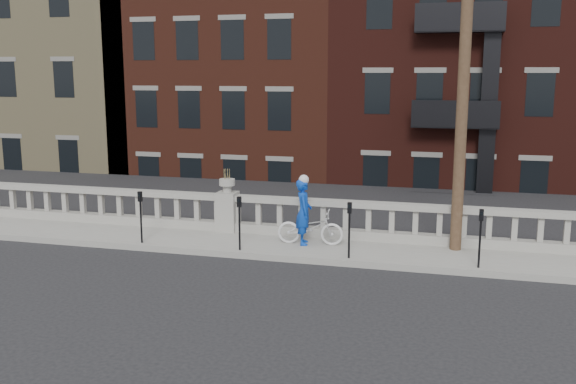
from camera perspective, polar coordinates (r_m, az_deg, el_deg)
name	(u,v)px	position (r m, az deg, el deg)	size (l,w,h in m)	color
ground	(167,279)	(14.68, -10.70, -7.59)	(120.00, 120.00, 0.00)	black
sidewalk	(216,242)	(17.29, -6.44, -4.41)	(32.00, 2.20, 0.15)	gray
balustrade	(228,214)	(18.02, -5.39, -1.92)	(28.00, 0.34, 1.03)	gray
planter_pedestal	(227,207)	(17.98, -5.40, -1.33)	(0.55, 0.55, 1.76)	gray
lower_level	(355,107)	(36.07, 6.00, 7.56)	(80.00, 44.00, 20.80)	#605E59
utility_pole	(465,42)	(16.16, 15.50, 12.72)	(1.60, 0.28, 10.00)	#422D1E
parking_meter_a	(141,211)	(17.03, -12.97, -1.66)	(0.10, 0.09, 1.36)	black
parking_meter_b	(239,217)	(15.97, -4.35, -2.23)	(0.10, 0.09, 1.36)	black
parking_meter_c	(349,224)	(15.31, 5.47, -2.82)	(0.10, 0.09, 1.36)	black
parking_meter_d	(480,232)	(15.13, 16.73, -3.39)	(0.10, 0.09, 1.36)	black
bicycle	(310,227)	(16.57, 2.00, -3.15)	(0.59, 1.70, 0.89)	silver
cyclist	(304,212)	(16.49, 1.40, -1.76)	(0.62, 0.41, 1.71)	#0B3BB1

